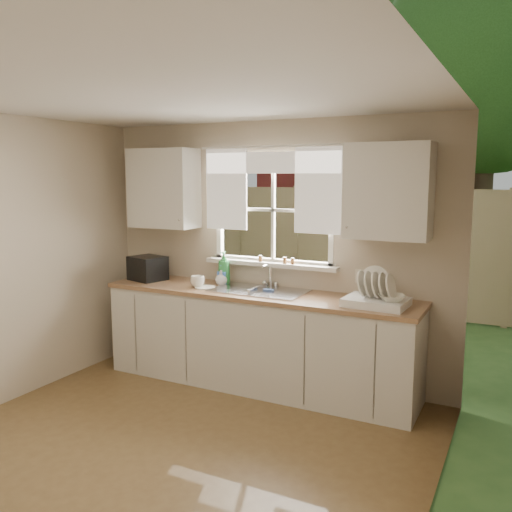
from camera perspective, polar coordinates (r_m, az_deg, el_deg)
The scene contains 21 objects.
ground at distance 4.03m, azimuth -11.46°, elevation -21.12°, with size 4.00×4.00×0.00m, color brown.
room_walls at distance 3.54m, azimuth -12.70°, elevation -3.85°, with size 3.62×4.02×2.50m.
ceiling at distance 3.55m, azimuth -12.69°, elevation 16.68°, with size 3.60×4.00×0.02m, color silver.
window at distance 5.24m, azimuth 1.74°, elevation 3.05°, with size 1.38×0.16×1.06m.
curtains at distance 5.17m, azimuth 1.52°, elevation 7.95°, with size 1.50×0.03×0.81m.
base_cabinets at distance 5.17m, azimuth 0.15°, elevation -8.93°, with size 3.00×0.62×0.87m, color silver.
countertop at distance 5.05m, azimuth 0.15°, elevation -4.00°, with size 3.04×0.65×0.04m, color #9A714D.
upper_cabinet_left at distance 5.66m, azimuth -9.69°, elevation 7.03°, with size 0.70×0.33×0.80m, color silver.
upper_cabinet_right at distance 4.67m, azimuth 13.76°, elevation 6.63°, with size 0.70×0.33×0.80m, color silver.
wall_outlet at distance 4.98m, azimuth 10.85°, elevation -2.11°, with size 0.08×0.01×0.12m, color beige.
sill_jars at distance 5.18m, azimuth 2.44°, elevation -0.42°, with size 0.38×0.04×0.06m.
backyard at distance 11.36m, azimuth 19.10°, elevation 15.51°, with size 20.00×10.00×6.13m.
sink at distance 5.09m, azimuth 0.32°, elevation -4.50°, with size 0.88×0.52×0.40m.
dish_rack at distance 4.60m, azimuth 12.53°, elevation -4.28°, with size 0.52×0.41×0.31m.
bowl at distance 4.51m, azimuth 14.10°, elevation -4.29°, with size 0.21×0.21×0.05m, color white.
soap_bottle_a at distance 5.38m, azimuth -3.39°, elevation -1.25°, with size 0.13×0.13×0.33m, color #2D8A41.
soap_bottle_b at distance 5.38m, azimuth -3.47°, elevation -1.95°, with size 0.09×0.09×0.20m, color blue.
soap_bottle_c at distance 5.35m, azimuth -3.69°, elevation -2.29°, with size 0.12×0.12×0.15m, color #EEEBC4.
saucer at distance 5.23m, azimuth -5.39°, elevation -3.31°, with size 0.20×0.20×0.01m, color white.
cup at distance 5.27m, azimuth -6.18°, elevation -2.69°, with size 0.14×0.14×0.11m, color white.
black_appliance at distance 5.70m, azimuth -11.33°, elevation -1.27°, with size 0.34×0.29×0.25m, color black.
Camera 1 is at (2.22, -2.72, 1.98)m, focal length 38.00 mm.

